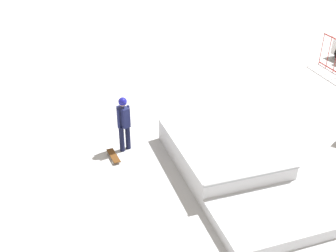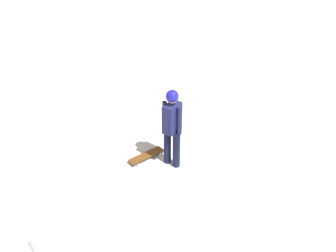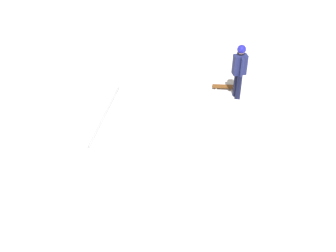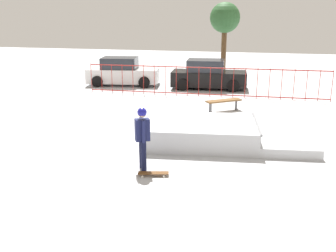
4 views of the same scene
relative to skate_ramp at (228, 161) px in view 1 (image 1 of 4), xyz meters
name	(u,v)px [view 1 (image 1 of 4)]	position (x,y,z in m)	size (l,w,h in m)	color
ground_plane	(226,143)	(-1.38, 0.43, -0.32)	(60.00, 60.00, 0.00)	#B7BABF
skate_ramp	(228,161)	(0.00, 0.00, 0.00)	(5.66, 3.20, 0.74)	silver
skater	(124,120)	(-1.65, -2.67, 0.69)	(0.44, 0.40, 1.73)	black
skateboard	(113,156)	(-1.25, -3.06, -0.24)	(0.82, 0.39, 0.09)	#593314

